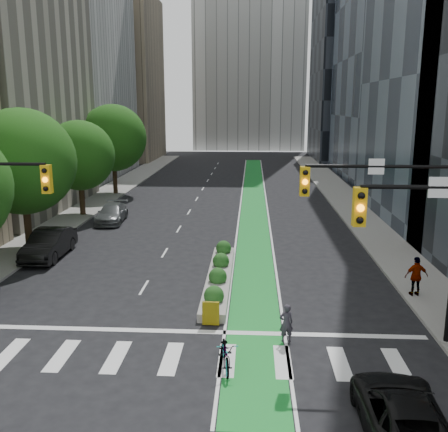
# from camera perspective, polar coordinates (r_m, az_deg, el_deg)

# --- Properties ---
(ground) EXTENTS (160.00, 160.00, 0.00)m
(ground) POSITION_cam_1_polar(r_m,az_deg,el_deg) (19.60, -5.58, -14.52)
(ground) COLOR black
(ground) RESTS_ON ground
(sidewalk_left) EXTENTS (3.60, 90.00, 0.15)m
(sidewalk_left) POSITION_cam_1_polar(r_m,az_deg,el_deg) (45.56, -15.55, 0.94)
(sidewalk_left) COLOR gray
(sidewalk_left) RESTS_ON ground
(sidewalk_right) EXTENTS (3.60, 90.00, 0.15)m
(sidewalk_right) POSITION_cam_1_polar(r_m,az_deg,el_deg) (44.07, 14.93, 0.60)
(sidewalk_right) COLOR gray
(sidewalk_right) RESTS_ON ground
(bike_lane_paint) EXTENTS (2.20, 70.00, 0.01)m
(bike_lane_paint) POSITION_cam_1_polar(r_m,az_deg,el_deg) (48.06, 3.40, 1.90)
(bike_lane_paint) COLOR #18892E
(bike_lane_paint) RESTS_ON ground
(building_tan_far) EXTENTS (14.00, 16.00, 26.00)m
(building_tan_far) POSITION_cam_1_polar(r_m,az_deg,el_deg) (86.40, -12.51, 15.02)
(building_tan_far) COLOR tan
(building_tan_far) RESTS_ON ground
(building_dark_end) EXTENTS (14.00, 18.00, 28.00)m
(building_dark_end) POSITION_cam_1_polar(r_m,az_deg,el_deg) (87.09, 15.18, 15.53)
(building_dark_end) COLOR black
(building_dark_end) RESTS_ON ground
(tree_mid) EXTENTS (6.40, 6.40, 8.78)m
(tree_mid) POSITION_cam_1_polar(r_m,az_deg,el_deg) (32.51, -22.06, 5.77)
(tree_mid) COLOR black
(tree_mid) RESTS_ON ground
(tree_midfar) EXTENTS (5.60, 5.60, 7.76)m
(tree_midfar) POSITION_cam_1_polar(r_m,az_deg,el_deg) (41.78, -16.20, 6.65)
(tree_midfar) COLOR black
(tree_midfar) RESTS_ON ground
(tree_far) EXTENTS (6.60, 6.60, 9.00)m
(tree_far) POSITION_cam_1_polar(r_m,az_deg,el_deg) (51.24, -12.56, 8.70)
(tree_far) COLOR black
(tree_far) RESTS_ON ground
(signal_right) EXTENTS (5.82, 0.51, 7.20)m
(signal_right) POSITION_cam_1_polar(r_m,az_deg,el_deg) (19.09, 21.01, -0.69)
(signal_right) COLOR black
(signal_right) RESTS_ON ground
(median_planter) EXTENTS (1.20, 10.26, 1.10)m
(median_planter) POSITION_cam_1_polar(r_m,az_deg,el_deg) (25.78, -0.55, -6.76)
(median_planter) COLOR gray
(median_planter) RESTS_ON ground
(bicycle) EXTENTS (1.01, 2.16, 1.09)m
(bicycle) POSITION_cam_1_polar(r_m,az_deg,el_deg) (17.86, 0.23, -15.35)
(bicycle) COLOR gray
(bicycle) RESTS_ON ground
(cyclist) EXTENTS (0.63, 0.50, 1.52)m
(cyclist) POSITION_cam_1_polar(r_m,az_deg,el_deg) (19.63, 7.13, -12.05)
(cyclist) COLOR #302D36
(cyclist) RESTS_ON ground
(parked_car_left_mid) EXTENTS (1.89, 5.16, 1.69)m
(parked_car_left_mid) POSITION_cam_1_polar(r_m,az_deg,el_deg) (31.42, -19.37, -3.02)
(parked_car_left_mid) COLOR black
(parked_car_left_mid) RESTS_ON ground
(parked_car_left_far) EXTENTS (2.28, 4.90, 1.39)m
(parked_car_left_far) POSITION_cam_1_polar(r_m,az_deg,el_deg) (39.60, -12.70, 0.30)
(parked_car_left_far) COLOR #595C5E
(parked_car_left_far) RESTS_ON ground
(parked_car_right) EXTENTS (2.39, 4.95, 1.36)m
(parked_car_right) POSITION_cam_1_polar(r_m,az_deg,el_deg) (15.40, 19.73, -20.56)
(parked_car_right) COLOR black
(parked_car_right) RESTS_ON ground
(pedestrian_far) EXTENTS (1.15, 0.58, 1.88)m
(pedestrian_far) POSITION_cam_1_polar(r_m,az_deg,el_deg) (25.11, 21.12, -6.45)
(pedestrian_far) COLOR gray
(pedestrian_far) RESTS_ON sidewalk_right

